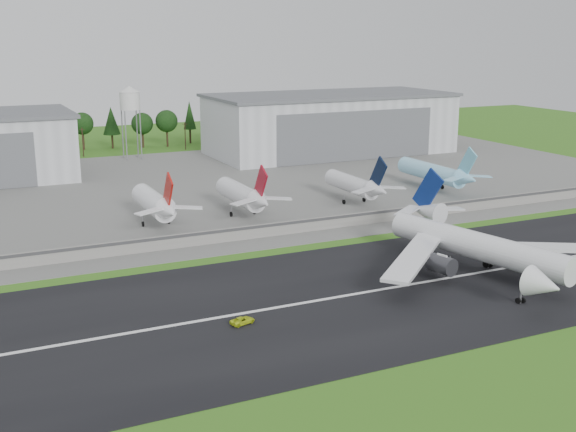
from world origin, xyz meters
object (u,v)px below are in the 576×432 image
parked_jet_red_b (244,195)px  parked_jet_navy (357,185)px  parked_jet_red_a (157,204)px  ground_vehicle (242,320)px  main_airliner (478,252)px  parked_jet_skyblue (437,173)px

parked_jet_red_b → parked_jet_navy: parked_jet_red_b is taller
parked_jet_red_a → parked_jet_navy: (60.70, -0.06, -0.31)m
ground_vehicle → parked_jet_red_b: size_ratio=0.15×
parked_jet_navy → main_airliner: bearing=-98.7°
parked_jet_red_a → parked_jet_red_b: bearing=-0.0°
main_airliner → parked_jet_skyblue: main_airliner is taller
parked_jet_skyblue → ground_vehicle: bearing=-142.1°
parked_jet_skyblue → parked_jet_red_b: bearing=-175.8°
ground_vehicle → parked_jet_red_b: 76.95m
parked_jet_red_a → parked_jet_skyblue: bearing=3.0°
parked_jet_navy → parked_jet_skyblue: bearing=8.7°
main_airliner → parked_jet_red_a: bearing=-65.3°
ground_vehicle → parked_jet_skyblue: bearing=-67.1°
parked_jet_red_a → parked_jet_red_b: size_ratio=1.00×
ground_vehicle → parked_jet_navy: size_ratio=0.15×
parked_jet_navy → parked_jet_skyblue: (32.82, 5.04, 0.15)m
ground_vehicle → parked_jet_red_b: parked_jet_red_b is taller
main_airliner → parked_jet_navy: bearing=-111.0°
ground_vehicle → parked_jet_navy: 96.38m
ground_vehicle → parked_jet_navy: bearing=-57.5°
parked_jet_red_a → parked_jet_skyblue: (93.53, 4.98, -0.16)m
parked_jet_red_b → parked_jet_navy: 35.91m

